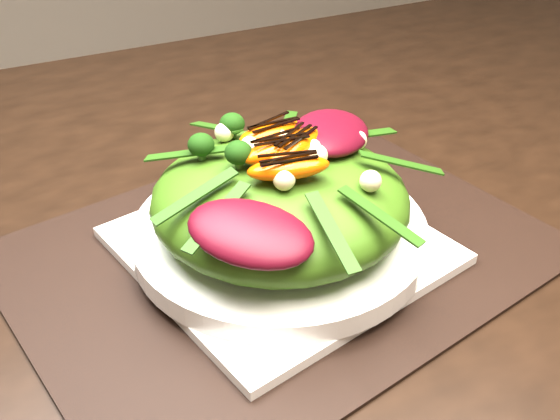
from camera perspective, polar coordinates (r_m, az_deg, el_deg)
name	(u,v)px	position (r m, az deg, el deg)	size (l,w,h in m)	color
dining_table	(421,142)	(0.87, 12.19, 5.81)	(1.60, 0.90, 0.75)	black
placemat	(280,251)	(0.62, 0.00, -3.59)	(0.48, 0.36, 0.00)	black
plate_base	(280,245)	(0.62, 0.00, -3.09)	(0.26, 0.26, 0.01)	white
salad_bowl	(280,232)	(0.61, 0.00, -1.96)	(0.27, 0.27, 0.02)	white
lettuce_mound	(280,198)	(0.59, 0.00, 1.01)	(0.23, 0.23, 0.08)	#385E11
radicchio_leaf	(331,132)	(0.60, 4.48, 6.76)	(0.10, 0.06, 0.02)	#400611
orange_segment	(276,145)	(0.57, -0.37, 5.72)	(0.07, 0.03, 0.02)	#C64303
broccoli_floret	(195,160)	(0.55, -7.38, 4.34)	(0.03, 0.03, 0.03)	#1A360A
macadamia_nut	(354,172)	(0.55, 6.44, 3.27)	(0.02, 0.02, 0.02)	beige
balsamic_drizzle	(276,135)	(0.57, -0.37, 6.58)	(0.04, 0.00, 0.00)	black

